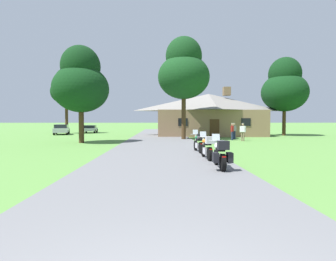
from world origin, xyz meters
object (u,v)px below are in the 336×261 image
at_px(tree_left_far, 66,88).
at_px(parked_silver_sedan_far_left, 90,129).
at_px(tree_by_lodge_front, 184,71).
at_px(bystander_white_shirt_by_tree, 243,131).
at_px(motorcycle_green_farthest_in_row, 199,143).
at_px(tree_left_near, 81,82).
at_px(motorcycle_orange_second_in_row, 207,148).
at_px(parked_silver_suv_far_left, 62,129).
at_px(bystander_gray_shirt_beside_signpost, 234,130).
at_px(tree_right_of_lodge, 285,87).
at_px(motorcycle_white_nearest_to_camera, 220,155).
at_px(bystander_red_shirt_near_lodge, 232,131).

height_order(tree_left_far, parked_silver_sedan_far_left, tree_left_far).
bearing_deg(tree_by_lodge_front, bystander_white_shirt_by_tree, -21.07).
bearing_deg(motorcycle_green_farthest_in_row, tree_left_near, 135.29).
xyz_separation_m(motorcycle_orange_second_in_row, parked_silver_suv_far_left, (-15.93, 24.87, 0.16)).
distance_m(bystander_gray_shirt_beside_signpost, tree_right_of_lodge, 12.12).
height_order(motorcycle_white_nearest_to_camera, bystander_red_shirt_near_lodge, bystander_red_shirt_near_lodge).
bearing_deg(parked_silver_suv_far_left, bystander_gray_shirt_beside_signpost, -40.55).
xyz_separation_m(tree_left_near, parked_silver_suv_far_left, (-6.88, 14.34, -4.44)).
bearing_deg(parked_silver_sedan_far_left, motorcycle_orange_second_in_row, -71.43).
bearing_deg(motorcycle_green_farthest_in_row, parked_silver_sedan_far_left, 111.70).
bearing_deg(bystander_white_shirt_by_tree, motorcycle_white_nearest_to_camera, -87.53).
bearing_deg(bystander_white_shirt_by_tree, tree_left_far, 166.45).
distance_m(motorcycle_orange_second_in_row, parked_silver_suv_far_left, 29.54).
height_order(motorcycle_white_nearest_to_camera, parked_silver_suv_far_left, parked_silver_suv_far_left).
xyz_separation_m(bystander_red_shirt_near_lodge, tree_by_lodge_front, (-4.71, 1.01, 5.97)).
distance_m(bystander_gray_shirt_beside_signpost, parked_silver_suv_far_left, 23.70).
bearing_deg(parked_silver_suv_far_left, motorcycle_white_nearest_to_camera, -74.64).
relative_size(motorcycle_white_nearest_to_camera, bystander_gray_shirt_beside_signpost, 1.24).
bearing_deg(motorcycle_orange_second_in_row, motorcycle_white_nearest_to_camera, -91.59).
bearing_deg(motorcycle_white_nearest_to_camera, bystander_white_shirt_by_tree, 71.78).
xyz_separation_m(tree_by_lodge_front, tree_left_near, (-9.20, -3.72, -1.70)).
xyz_separation_m(bystander_red_shirt_near_lodge, parked_silver_sedan_far_left, (-18.16, 16.77, -0.31)).
relative_size(motorcycle_white_nearest_to_camera, bystander_red_shirt_near_lodge, 1.24).
bearing_deg(tree_left_near, parked_silver_suv_far_left, 115.64).
xyz_separation_m(motorcycle_orange_second_in_row, bystander_gray_shirt_beside_signpost, (5.41, 14.57, 0.33)).
relative_size(bystander_red_shirt_near_lodge, tree_left_near, 0.20).
distance_m(motorcycle_orange_second_in_row, tree_left_far, 33.42).
bearing_deg(bystander_red_shirt_near_lodge, motorcycle_orange_second_in_row, 8.14).
distance_m(tree_left_near, parked_silver_suv_far_left, 16.51).
bearing_deg(tree_right_of_lodge, bystander_red_shirt_near_lodge, -137.74).
relative_size(motorcycle_orange_second_in_row, tree_left_far, 0.21).
height_order(tree_left_near, parked_silver_suv_far_left, tree_left_near).
height_order(motorcycle_orange_second_in_row, motorcycle_green_farthest_in_row, same).
bearing_deg(tree_left_near, tree_by_lodge_front, 22.01).
height_order(motorcycle_white_nearest_to_camera, tree_left_near, tree_left_near).
bearing_deg(motorcycle_green_farthest_in_row, motorcycle_orange_second_in_row, -94.75).
bearing_deg(tree_by_lodge_front, tree_left_near, -157.99).
distance_m(motorcycle_green_farthest_in_row, bystander_gray_shirt_beside_signpost, 12.91).
bearing_deg(parked_silver_sedan_far_left, parked_silver_suv_far_left, -122.43).
bearing_deg(tree_left_far, bystander_gray_shirt_beside_signpost, -32.36).
height_order(motorcycle_white_nearest_to_camera, bystander_white_shirt_by_tree, bystander_white_shirt_by_tree).
distance_m(bystander_gray_shirt_beside_signpost, parked_silver_sedan_far_left, 24.27).
bearing_deg(tree_by_lodge_front, parked_silver_sedan_far_left, 130.49).
bearing_deg(tree_left_near, parked_silver_sedan_far_left, 102.31).
bearing_deg(motorcycle_orange_second_in_row, parked_silver_sedan_far_left, 111.28).
bearing_deg(tree_left_near, tree_right_of_lodge, 25.42).
xyz_separation_m(bystander_red_shirt_near_lodge, bystander_white_shirt_by_tree, (0.70, -1.07, 0.00)).
xyz_separation_m(tree_left_far, parked_silver_sedan_far_left, (3.15, 1.59, -6.19)).
relative_size(bystander_gray_shirt_beside_signpost, tree_left_far, 0.17).
xyz_separation_m(motorcycle_white_nearest_to_camera, motorcycle_orange_second_in_row, (-0.05, 2.63, 0.01)).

